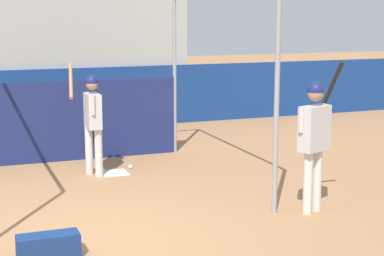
{
  "coord_description": "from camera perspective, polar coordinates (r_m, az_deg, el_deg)",
  "views": [
    {
      "loc": [
        -1.49,
        -7.44,
        2.76
      ],
      "look_at": [
        1.92,
        1.55,
        1.01
      ],
      "focal_mm": 60.0,
      "sensor_mm": 36.0,
      "label": 1
    }
  ],
  "objects": [
    {
      "name": "baseball",
      "position": [
        11.47,
        -5.5,
        -3.43
      ],
      "size": [
        0.07,
        0.07,
        0.07
      ],
      "color": "white",
      "rests_on": "ground"
    },
    {
      "name": "bleacher_section",
      "position": [
        17.11,
        -15.85,
        6.61
      ],
      "size": [
        8.15,
        4.0,
        3.53
      ],
      "color": "#9E9E99",
      "rests_on": "ground"
    },
    {
      "name": "ground_plane",
      "position": [
        8.07,
        -8.99,
        -9.78
      ],
      "size": [
        60.0,
        60.0,
        0.0
      ],
      "primitive_type": "plane",
      "color": "#A8754C"
    },
    {
      "name": "player_batter",
      "position": [
        10.9,
        -8.87,
        1.13
      ],
      "size": [
        0.52,
        0.93,
        1.88
      ],
      "rotation": [
        0.0,
        0.0,
        1.57
      ],
      "color": "silver",
      "rests_on": "ground"
    },
    {
      "name": "home_plate",
      "position": [
        11.18,
        -6.91,
        -3.98
      ],
      "size": [
        0.44,
        0.44,
        0.02
      ],
      "color": "white",
      "rests_on": "ground"
    },
    {
      "name": "batting_cage",
      "position": [
        11.38,
        -9.66,
        2.87
      ],
      "size": [
        3.96,
        4.25,
        3.05
      ],
      "color": "gray",
      "rests_on": "ground"
    },
    {
      "name": "outfield_wall",
      "position": [
        15.16,
        -14.96,
        2.28
      ],
      "size": [
        24.0,
        0.12,
        1.45
      ],
      "color": "navy",
      "rests_on": "ground"
    },
    {
      "name": "player_waiting",
      "position": [
        8.91,
        10.83,
        -0.44
      ],
      "size": [
        0.67,
        0.61,
        2.11
      ],
      "rotation": [
        0.0,
        0.0,
        0.4
      ],
      "color": "silver",
      "rests_on": "ground"
    },
    {
      "name": "equipment_bag",
      "position": [
        7.55,
        -12.65,
        -10.22
      ],
      "size": [
        0.7,
        0.28,
        0.28
      ],
      "color": "navy",
      "rests_on": "ground"
    }
  ]
}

